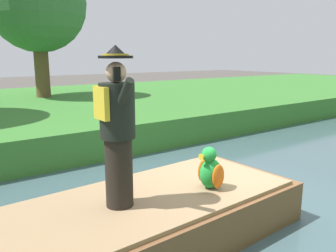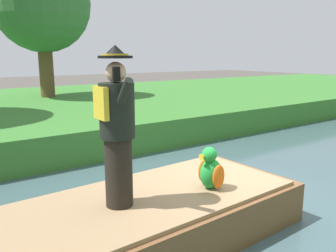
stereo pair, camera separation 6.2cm
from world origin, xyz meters
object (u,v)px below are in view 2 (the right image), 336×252
Objects in this scene: boat at (147,219)px; tree_tall at (42,4)px; person_pirate at (117,129)px; parrot_plush at (211,171)px.

tree_tall is at bearing 170.09° from boat.
parrot_plush is (0.23, 1.24, -0.68)m from person_pirate.
boat is 11.17m from tree_tall.
tree_tall is (-10.30, 1.80, 3.93)m from boat.
parrot_plush is (0.25, 0.84, 0.55)m from boat.
tree_tall is (-10.56, 0.96, 3.38)m from parrot_plush.
person_pirate is at bearing -100.40° from parrot_plush.
parrot_plush is 11.13m from tree_tall.
person_pirate is (0.03, -0.40, 1.23)m from boat.
boat is 0.80× the size of tree_tall.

